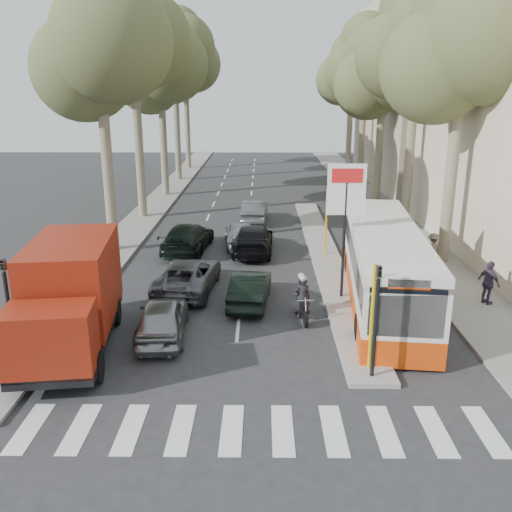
{
  "coord_description": "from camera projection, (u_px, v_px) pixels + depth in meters",
  "views": [
    {
      "loc": [
        -0.06,
        -15.92,
        8.32
      ],
      "look_at": [
        -0.28,
        5.91,
        1.6
      ],
      "focal_mm": 38.0,
      "sensor_mm": 36.0,
      "label": 1
    }
  ],
  "objects": [
    {
      "name": "queue_car_a",
      "position": [
        188.0,
        276.0,
        23.22
      ],
      "size": [
        2.71,
        5.13,
        1.37
      ],
      "primitive_type": "imported",
      "rotation": [
        0.0,
        0.0,
        3.05
      ],
      "color": "#53545B",
      "rests_on": "ground"
    },
    {
      "name": "ground",
      "position": [
        263.0,
        356.0,
        17.66
      ],
      "size": [
        120.0,
        120.0,
        0.0
      ],
      "primitive_type": "plane",
      "color": "#28282B",
      "rests_on": "ground"
    },
    {
      "name": "queue_car_d",
      "position": [
        255.0,
        211.0,
        35.44
      ],
      "size": [
        1.72,
        4.36,
        1.41
      ],
      "primitive_type": "imported",
      "rotation": [
        0.0,
        0.0,
        3.09
      ],
      "color": "#52555A",
      "rests_on": "ground"
    },
    {
      "name": "red_truck",
      "position": [
        70.0,
        295.0,
        17.74
      ],
      "size": [
        3.3,
        6.9,
        3.55
      ],
      "rotation": [
        0.0,
        0.0,
        0.13
      ],
      "color": "black",
      "rests_on": "ground"
    },
    {
      "name": "tree_l_e",
      "position": [
        186.0,
        66.0,
        56.74
      ],
      "size": [
        7.4,
        7.2,
        14.49
      ],
      "color": "#6B604C",
      "rests_on": "ground"
    },
    {
      "name": "tree_r_c",
      "position": [
        386.0,
        70.0,
        39.68
      ],
      "size": [
        7.4,
        7.2,
        13.32
      ],
      "color": "#6B604C",
      "rests_on": "ground"
    },
    {
      "name": "tree_r_d",
      "position": [
        368.0,
        57.0,
        46.91
      ],
      "size": [
        7.4,
        7.2,
        14.88
      ],
      "color": "#6B604C",
      "rests_on": "ground"
    },
    {
      "name": "motorcycle",
      "position": [
        302.0,
        297.0,
        20.48
      ],
      "size": [
        0.79,
        2.08,
        1.77
      ],
      "rotation": [
        0.0,
        0.0,
        0.1
      ],
      "color": "black",
      "rests_on": "ground"
    },
    {
      "name": "queue_car_c",
      "position": [
        241.0,
        234.0,
        29.89
      ],
      "size": [
        2.01,
        4.22,
        1.39
      ],
      "primitive_type": "imported",
      "rotation": [
        0.0,
        0.0,
        3.23
      ],
      "color": "#989A9F",
      "rests_on": "ground"
    },
    {
      "name": "tree_r_e",
      "position": [
        353.0,
        68.0,
        54.76
      ],
      "size": [
        7.4,
        7.2,
        14.1
      ],
      "color": "#6B604C",
      "rests_on": "ground"
    },
    {
      "name": "dark_hatchback",
      "position": [
        250.0,
        288.0,
        21.8
      ],
      "size": [
        1.79,
        4.14,
        1.33
      ],
      "primitive_type": "imported",
      "rotation": [
        0.0,
        0.0,
        3.05
      ],
      "color": "black",
      "rests_on": "ground"
    },
    {
      "name": "silver_hatchback",
      "position": [
        162.0,
        318.0,
        18.84
      ],
      "size": [
        1.9,
        4.19,
        1.39
      ],
      "primitive_type": "imported",
      "rotation": [
        0.0,
        0.0,
        3.21
      ],
      "color": "#919398",
      "rests_on": "ground"
    },
    {
      "name": "building_far",
      "position": [
        438.0,
        93.0,
        47.65
      ],
      "size": [
        11.0,
        20.0,
        16.0
      ],
      "primitive_type": "cube",
      "color": "#B7A88E",
      "rests_on": "ground"
    },
    {
      "name": "pedestrian_far",
      "position": [
        433.0,
        249.0,
        26.21
      ],
      "size": [
        1.07,
        1.04,
        1.6
      ],
      "primitive_type": "imported",
      "rotation": [
        0.0,
        0.0,
        3.9
      ],
      "color": "#69594F",
      "rests_on": "sidewalk_right"
    },
    {
      "name": "tree_l_b",
      "position": [
        135.0,
        43.0,
        33.7
      ],
      "size": [
        7.4,
        7.2,
        14.88
      ],
      "color": "#6B604C",
      "rests_on": "ground"
    },
    {
      "name": "tree_l_c",
      "position": [
        162.0,
        66.0,
        41.65
      ],
      "size": [
        7.4,
        7.2,
        13.71
      ],
      "color": "#6B604C",
      "rests_on": "ground"
    },
    {
      "name": "median_left",
      "position": [
        165.0,
        195.0,
        44.48
      ],
      "size": [
        2.4,
        64.0,
        0.12
      ],
      "primitive_type": "cube",
      "color": "gray",
      "rests_on": "ground"
    },
    {
      "name": "tree_l_d",
      "position": [
        175.0,
        50.0,
        48.79
      ],
      "size": [
        7.4,
        7.2,
        15.66
      ],
      "color": "#6B604C",
      "rests_on": "ground"
    },
    {
      "name": "traffic_light_island",
      "position": [
        377.0,
        303.0,
        15.46
      ],
      "size": [
        0.16,
        0.41,
        3.6
      ],
      "color": "black",
      "rests_on": "ground"
    },
    {
      "name": "tree_l_a",
      "position": [
        101.0,
        45.0,
        26.26
      ],
      "size": [
        7.4,
        7.2,
        14.1
      ],
      "color": "#6B604C",
      "rests_on": "ground"
    },
    {
      "name": "queue_car_e",
      "position": [
        188.0,
        238.0,
        28.91
      ],
      "size": [
        2.61,
        5.38,
        1.51
      ],
      "primitive_type": "imported",
      "rotation": [
        0.0,
        0.0,
        3.04
      ],
      "color": "black",
      "rests_on": "ground"
    },
    {
      "name": "traffic_island",
      "position": [
        325.0,
        255.0,
        28.12
      ],
      "size": [
        1.5,
        26.0,
        0.16
      ],
      "primitive_type": "cube",
      "color": "gray",
      "rests_on": "ground"
    },
    {
      "name": "city_bus",
      "position": [
        384.0,
        263.0,
        21.76
      ],
      "size": [
        3.75,
        12.02,
        3.12
      ],
      "rotation": [
        0.0,
        0.0,
        -0.1
      ],
      "color": "#D23E0B",
      "rests_on": "ground"
    },
    {
      "name": "tree_r_b",
      "position": [
        421.0,
        34.0,
        31.52
      ],
      "size": [
        7.4,
        7.2,
        15.27
      ],
      "color": "#6B604C",
      "rests_on": "ground"
    },
    {
      "name": "tree_r_a",
      "position": [
        467.0,
        41.0,
        24.18
      ],
      "size": [
        7.4,
        7.2,
        14.1
      ],
      "color": "#6B604C",
      "rests_on": "ground"
    },
    {
      "name": "pedestrian_near",
      "position": [
        489.0,
        283.0,
        21.41
      ],
      "size": [
        0.9,
        1.16,
        1.77
      ],
      "primitive_type": "imported",
      "rotation": [
        0.0,
        0.0,
        2.01
      ],
      "color": "#43344E",
      "rests_on": "sidewalk_right"
    },
    {
      "name": "queue_car_b",
      "position": [
        253.0,
        239.0,
        28.69
      ],
      "size": [
        2.23,
        5.13,
        1.47
      ],
      "primitive_type": "imported",
      "rotation": [
        0.0,
        0.0,
        3.11
      ],
      "color": "black",
      "rests_on": "ground"
    },
    {
      "name": "sidewalk_right",
      "position": [
        374.0,
        202.0,
        41.45
      ],
      "size": [
        3.2,
        70.0,
        0.12
      ],
      "primitive_type": "cube",
      "color": "gray",
      "rests_on": "ground"
    },
    {
      "name": "billboard",
      "position": [
        345.0,
        212.0,
        21.31
      ],
      "size": [
        1.5,
        12.1,
        5.6
      ],
      "color": "yellow",
      "rests_on": "ground"
    },
    {
      "name": "traffic_light_left",
      "position": [
        7.0,
        295.0,
        16.04
      ],
      "size": [
        0.16,
        0.41,
        3.6
      ],
      "color": "black",
      "rests_on": "ground"
    }
  ]
}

